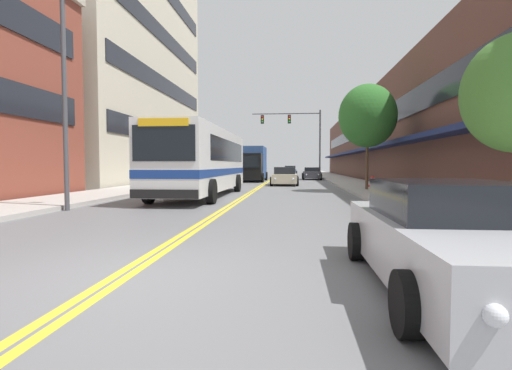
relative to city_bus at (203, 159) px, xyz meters
The scene contains 18 objects.
ground_plane 22.91m from the city_bus, 84.62° to the left, with size 240.00×240.00×0.00m, color slate.
sidewalk_left 23.36m from the city_bus, 102.54° to the left, with size 3.40×106.00×0.16m.
sidewalk_right 24.65m from the city_bus, 67.66° to the left, with size 3.40×106.00×0.16m.
centre_line 22.91m from the city_bus, 84.62° to the left, with size 0.34×106.00×0.01m.
office_tower_left 24.19m from the city_bus, 129.96° to the left, with size 12.08×24.84×30.18m.
storefront_row_right 27.49m from the city_bus, 56.12° to the left, with size 9.10×68.00×8.25m.
city_bus is the anchor object (origin of this frame).
car_beige_parked_left_near 17.37m from the city_bus, 97.41° to the left, with size 2.20×4.24×1.43m.
car_black_parked_left_mid 10.46m from the city_bus, 102.39° to the left, with size 2.00×4.25×1.38m.
car_silver_parked_right_foreground 15.99m from the city_bus, 65.91° to the right, with size 2.09×4.90×1.35m.
car_dark_grey_parked_right_mid 23.97m from the city_bus, 74.45° to the left, with size 2.00×4.67×1.29m.
car_slate_blue_moving_lead 38.86m from the city_bus, 84.07° to the left, with size 2.02×4.27×1.41m.
car_champagne_moving_second 11.69m from the city_bus, 70.67° to the left, with size 2.10×4.55×1.39m.
box_truck 18.04m from the city_bus, 88.45° to the left, with size 2.80×6.88×3.29m.
traffic_signal_mast 24.80m from the city_bus, 78.41° to the left, with size 7.46×0.38×7.47m.
street_lamp_left_near 7.83m from the city_bus, 112.29° to the right, with size 2.39×0.28×7.34m.
street_tree_right_mid 9.77m from the city_bus, 22.72° to the left, with size 3.27×3.27×5.98m.
fire_hydrant 8.27m from the city_bus, ahead, with size 0.29×0.21×0.87m.
Camera 1 is at (2.40, -5.45, 1.56)m, focal length 28.00 mm.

